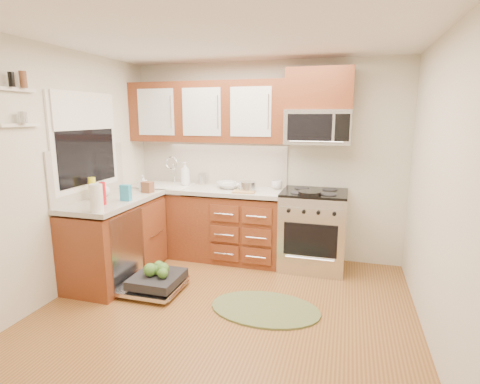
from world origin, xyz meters
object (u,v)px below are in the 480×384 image
(dishwasher, at_px, (154,282))
(paper_towel_roll, at_px, (96,198))
(cup, at_px, (277,185))
(rug, at_px, (265,309))
(sink, at_px, (167,195))
(cutting_board, at_px, (244,192))
(range, at_px, (313,230))
(upper_cabinets, at_px, (207,112))
(stock_pot, at_px, (248,187))
(skillet, at_px, (310,193))
(microwave, at_px, (318,127))
(bowl_a, at_px, (230,186))
(bowl_b, at_px, (226,185))

(dishwasher, height_order, paper_towel_roll, paper_towel_roll)
(cup, bearing_deg, rug, -83.36)
(sink, distance_m, cutting_board, 1.13)
(range, xyz_separation_m, sink, (-1.93, -0.01, 0.33))
(rug, bearing_deg, upper_cabinets, 129.08)
(sink, height_order, cup, cup)
(stock_pot, bearing_deg, skillet, -10.49)
(cup, bearing_deg, range, -17.22)
(upper_cabinets, xyz_separation_m, dishwasher, (-0.13, -1.27, -1.77))
(microwave, bearing_deg, cup, 176.58)
(upper_cabinets, distance_m, skillet, 1.69)
(upper_cabinets, distance_m, bowl_a, 0.99)
(cutting_board, distance_m, bowl_a, 0.30)
(microwave, xyz_separation_m, dishwasher, (-1.54, -1.25, -1.60))
(skillet, height_order, cup, cup)
(upper_cabinets, bearing_deg, microwave, -1.02)
(dishwasher, xyz_separation_m, skillet, (1.51, 0.88, 0.87))
(microwave, distance_m, cutting_board, 1.16)
(bowl_a, bearing_deg, dishwasher, -113.18)
(range, relative_size, dishwasher, 1.36)
(range, distance_m, rug, 1.31)
(skillet, xyz_separation_m, cup, (-0.45, 0.40, 0.00))
(upper_cabinets, bearing_deg, rug, -50.92)
(stock_pot, xyz_separation_m, bowl_b, (-0.32, 0.16, -0.02))
(paper_towel_roll, distance_m, bowl_b, 1.71)
(upper_cabinets, bearing_deg, cup, 0.23)
(range, relative_size, bowl_b, 3.83)
(dishwasher, height_order, bowl_b, bowl_b)
(range, height_order, sink, range)
(skillet, height_order, paper_towel_roll, paper_towel_roll)
(paper_towel_roll, bearing_deg, range, 36.92)
(dishwasher, bearing_deg, microwave, 39.07)
(bowl_b, bearing_deg, cup, 8.80)
(sink, distance_m, bowl_b, 0.83)
(rug, height_order, cutting_board, cutting_board)
(upper_cabinets, distance_m, cutting_board, 1.15)
(range, xyz_separation_m, cup, (-0.48, 0.15, 0.50))
(cup, bearing_deg, bowl_a, -165.99)
(upper_cabinets, height_order, range, upper_cabinets)
(microwave, xyz_separation_m, rug, (-0.32, -1.31, -1.69))
(upper_cabinets, height_order, stock_pot, upper_cabinets)
(microwave, xyz_separation_m, sink, (-1.93, -0.13, -0.90))
(microwave, distance_m, cup, 0.87)
(upper_cabinets, distance_m, stock_pot, 1.11)
(range, distance_m, bowl_b, 1.22)
(rug, distance_m, paper_towel_roll, 1.94)
(microwave, height_order, rug, microwave)
(microwave, xyz_separation_m, bowl_b, (-1.12, -0.07, -0.74))
(microwave, xyz_separation_m, paper_towel_roll, (-1.93, -1.57, -0.64))
(microwave, relative_size, rug, 0.72)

